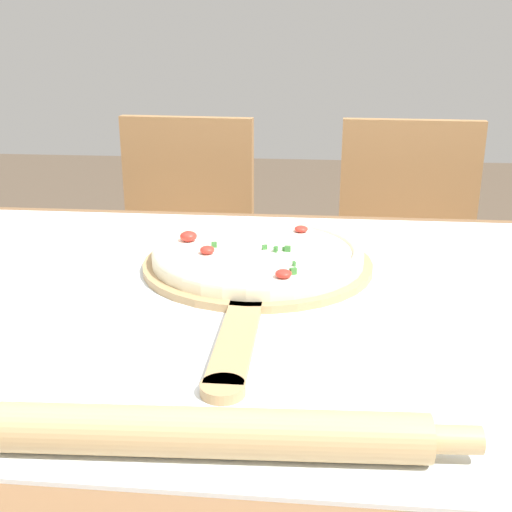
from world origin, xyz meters
The scene contains 7 objects.
dining_table centered at (0.00, 0.00, 0.64)m, with size 1.37×0.93×0.74m.
towel_cloth centered at (0.00, 0.00, 0.74)m, with size 1.29×0.85×0.00m.
pizza_peel centered at (-0.02, 0.10, 0.75)m, with size 0.38×0.61×0.01m.
pizza centered at (-0.02, 0.12, 0.77)m, with size 0.34×0.34×0.04m.
rolling_pin centered at (-0.01, -0.37, 0.76)m, with size 0.48×0.07×0.05m.
chair_left centered at (-0.30, 0.83, 0.51)m, with size 0.43×0.43×0.88m.
chair_right centered at (0.33, 0.83, 0.51)m, with size 0.42×0.42×0.88m.
Camera 1 is at (0.08, -0.86, 1.11)m, focal length 45.00 mm.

